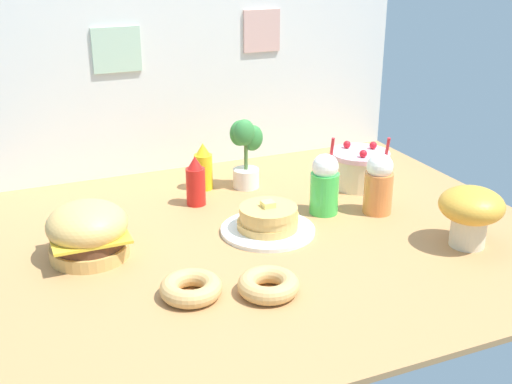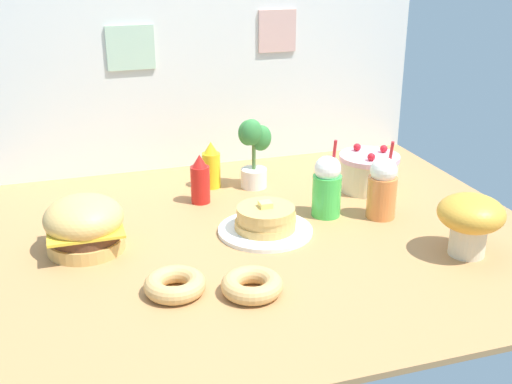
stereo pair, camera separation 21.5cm
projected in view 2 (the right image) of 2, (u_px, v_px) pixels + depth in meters
The scene contains 13 objects.
ground_plane at pixel (261, 238), 2.41m from camera, with size 2.09×1.73×0.02m, color #B27F4C.
back_wall at pixel (204, 77), 3.01m from camera, with size 2.09×0.04×0.85m.
burger at pixel (84, 225), 2.27m from camera, with size 0.28×0.28×0.20m.
pancake_stack at pixel (266, 222), 2.42m from camera, with size 0.36×0.36×0.12m.
layer_cake at pixel (369, 172), 2.82m from camera, with size 0.26×0.26×0.19m.
ketchup_bottle at pixel (200, 180), 2.67m from camera, with size 0.08×0.08×0.21m.
mustard_bottle at pixel (211, 166), 2.84m from camera, with size 0.08×0.08×0.21m.
cream_soda_cup at pixel (327, 186), 2.54m from camera, with size 0.12×0.12×0.31m.
orange_float_cup at pixel (382, 188), 2.52m from camera, with size 0.12×0.12×0.31m.
donut_pink_glaze at pixel (175, 284), 2.01m from camera, with size 0.19×0.19×0.06m.
donut_chocolate at pixel (252, 285), 2.01m from camera, with size 0.19×0.19×0.06m.
potted_plant at pixel (254, 150), 2.81m from camera, with size 0.15×0.13×0.32m.
mushroom_stool at pixel (470, 219), 2.22m from camera, with size 0.23×0.23×0.22m.
Camera 2 is at (-0.68, -2.07, 1.04)m, focal length 45.36 mm.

